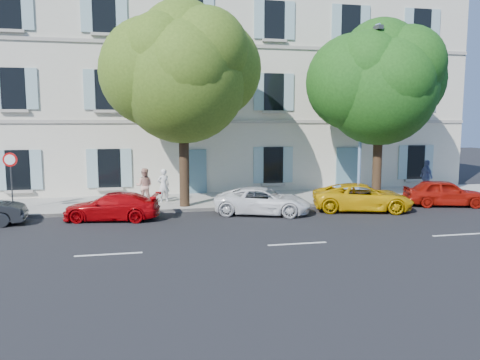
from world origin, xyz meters
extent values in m
plane|color=black|center=(0.00, 0.00, 0.00)|extent=(90.00, 90.00, 0.00)
cube|color=#A09E96|center=(0.00, 4.45, 0.07)|extent=(36.00, 4.50, 0.15)
cube|color=#9E998E|center=(0.00, 2.28, 0.08)|extent=(36.00, 0.16, 0.16)
cube|color=beige|center=(0.00, 10.20, 6.00)|extent=(28.00, 7.00, 12.00)
imported|color=#9F0408|center=(-6.19, 1.15, 0.56)|extent=(4.10, 2.29, 1.12)
imported|color=white|center=(0.15, 1.06, 0.58)|extent=(4.55, 3.18, 1.15)
imported|color=#DBA509|center=(4.74, 0.90, 0.61)|extent=(4.81, 3.17, 1.23)
imported|color=#971209|center=(9.10, 1.21, 0.63)|extent=(3.97, 2.42, 1.26)
cylinder|color=#3A2819|center=(-3.07, 2.90, 1.94)|extent=(0.45, 0.45, 3.58)
ellipsoid|color=#53771E|center=(-3.07, 2.90, 5.88)|extent=(5.73, 5.73, 6.30)
cylinder|color=#3A2819|center=(6.43, 2.82, 1.84)|extent=(0.45, 0.45, 3.37)
ellipsoid|color=#226018|center=(6.43, 2.82, 5.58)|extent=(5.48, 5.48, 6.02)
cylinder|color=#383A3D|center=(-10.37, 2.88, 1.23)|extent=(0.06, 0.06, 2.16)
cylinder|color=red|center=(-10.37, 2.85, 2.41)|extent=(0.59, 0.07, 0.59)
cylinder|color=#7293BF|center=(5.54, 2.94, 4.23)|extent=(0.16, 0.16, 8.17)
cylinder|color=#7293BF|center=(5.54, 2.22, 8.32)|extent=(0.23, 1.43, 0.10)
cube|color=#383A3D|center=(5.54, 1.51, 8.16)|extent=(0.30, 0.48, 0.18)
imported|color=silver|center=(-3.96, 4.11, 0.96)|extent=(0.66, 0.51, 1.61)
imported|color=#D49A88|center=(-4.86, 3.99, 0.99)|extent=(0.93, 0.79, 1.67)
imported|color=#4E5D90|center=(9.95, 3.94, 1.06)|extent=(0.50, 1.09, 1.82)
camera|label=1|loc=(-4.94, -18.29, 4.01)|focal=35.00mm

